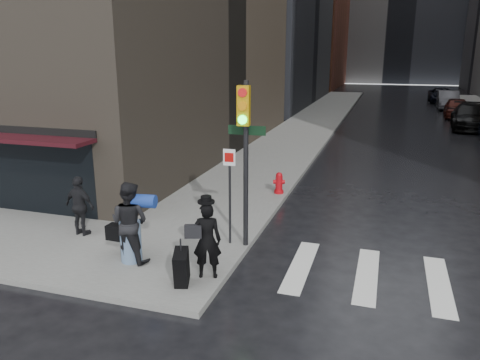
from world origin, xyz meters
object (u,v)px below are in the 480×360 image
object	(u,v)px
man_jeans	(130,222)
man_greycoat	(80,206)
fire_hydrant	(279,184)
parked_car_3	(470,117)
parked_car_5	(448,100)
man_overcoat	(202,245)
parked_car_6	(442,95)
traffic_light	(244,143)
parked_car_4	(457,108)

from	to	relation	value
man_jeans	man_greycoat	bearing A→B (deg)	-23.56
fire_hydrant	parked_car_3	bearing A→B (deg)	64.97
parked_car_5	man_overcoat	bearing A→B (deg)	-101.27
man_overcoat	parked_car_6	size ratio (longest dim) A/B	0.38
traffic_light	parked_car_4	xyz separation A→B (m)	(8.63, 30.20, -2.17)
parked_car_6	parked_car_5	bearing A→B (deg)	-90.48
man_jeans	parked_car_3	bearing A→B (deg)	-110.72
man_overcoat	parked_car_6	xyz separation A→B (m)	(8.94, 44.27, -0.25)
man_jeans	parked_car_5	bearing A→B (deg)	-103.53
parked_car_5	parked_car_4	bearing A→B (deg)	-87.64
man_overcoat	parked_car_4	distance (m)	33.47
parked_car_3	fire_hydrant	bearing A→B (deg)	-110.35
man_jeans	fire_hydrant	bearing A→B (deg)	-105.53
man_overcoat	man_jeans	world-z (taller)	man_jeans
man_greycoat	traffic_light	distance (m)	5.02
man_overcoat	fire_hydrant	size ratio (longest dim) A/B	2.53
fire_hydrant	parked_car_6	size ratio (longest dim) A/B	0.15
fire_hydrant	parked_car_6	xyz separation A→B (m)	(8.77, 37.23, 0.23)
man_overcoat	parked_car_5	size ratio (longest dim) A/B	0.39
traffic_light	parked_car_6	world-z (taller)	traffic_light
man_overcoat	parked_car_6	bearing A→B (deg)	-118.46
man_jeans	parked_car_6	bearing A→B (deg)	-101.42
man_jeans	fire_hydrant	world-z (taller)	man_jeans
traffic_light	parked_car_6	xyz separation A→B (m)	(8.59, 42.23, -2.21)
man_greycoat	traffic_light	xyz separation A→B (m)	(4.59, 0.60, 1.94)
traffic_light	fire_hydrant	world-z (taller)	traffic_light
parked_car_4	parked_car_5	xyz separation A→B (m)	(-0.05, 6.01, 0.05)
man_jeans	traffic_light	size ratio (longest dim) A/B	0.47
man_greycoat	parked_car_4	xyz separation A→B (m)	(13.22, 30.81, -0.22)
parked_car_5	parked_car_6	bearing A→B (deg)	91.81
man_jeans	parked_car_5	size ratio (longest dim) A/B	0.40
man_overcoat	parked_car_6	world-z (taller)	man_overcoat
fire_hydrant	parked_car_3	distance (m)	21.19
parked_car_3	parked_car_4	distance (m)	6.01
parked_car_6	parked_car_4	bearing A→B (deg)	-90.20
parked_car_5	parked_car_6	world-z (taller)	parked_car_5
fire_hydrant	parked_car_3	size ratio (longest dim) A/B	0.14
man_overcoat	parked_car_4	world-z (taller)	man_overcoat
man_greycoat	parked_car_6	size ratio (longest dim) A/B	0.32
man_overcoat	parked_car_5	xyz separation A→B (m)	(8.93, 38.25, -0.15)
fire_hydrant	parked_car_4	xyz separation A→B (m)	(8.82, 25.21, 0.28)
man_greycoat	traffic_light	world-z (taller)	traffic_light
parked_car_4	parked_car_6	distance (m)	12.02
traffic_light	parked_car_5	world-z (taller)	traffic_light
parked_car_6	traffic_light	bearing A→B (deg)	-101.91
traffic_light	parked_car_5	xyz separation A→B (m)	(8.58, 36.22, -2.12)
man_greycoat	parked_car_5	world-z (taller)	man_greycoat
man_overcoat	fire_hydrant	bearing A→B (deg)	-108.40
parked_car_3	parked_car_4	world-z (taller)	parked_car_3
man_greycoat	parked_car_4	distance (m)	33.52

